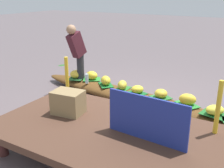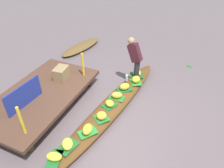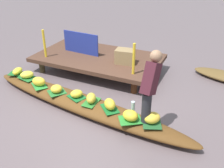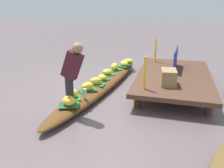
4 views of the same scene
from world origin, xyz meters
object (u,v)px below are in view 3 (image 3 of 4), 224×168
Objects in this scene: banana_bunch_2 at (39,81)px; banana_bunch_4 at (18,71)px; banana_bunch_8 at (91,98)px; banana_bunch_6 at (56,89)px; vendor_boat at (82,104)px; vendor_person at (150,84)px; market_banner at (81,43)px; banana_bunch_7 at (152,118)px; banana_bunch_0 at (110,104)px; water_bottle at (133,107)px; banana_bunch_1 at (27,75)px; produce_crate at (125,56)px; banana_bunch_3 at (76,94)px; banana_bunch_5 at (130,115)px.

banana_bunch_2 is 0.88m from banana_bunch_4.
banana_bunch_8 reaches higher than banana_bunch_4.
vendor_boat is at bearing 0.46° from banana_bunch_6.
vendor_boat is 1.62m from vendor_person.
market_banner is at bearing 125.69° from banana_bunch_8.
banana_bunch_2 is at bearing 174.67° from banana_bunch_7.
water_bottle reaches higher than banana_bunch_0.
banana_bunch_2 is 1.02× the size of banana_bunch_7.
vendor_boat is 1.63m from banana_bunch_1.
vendor_person reaches higher than banana_bunch_4.
banana_bunch_2 is 1.42× the size of water_bottle.
produce_crate is (1.84, 1.40, 0.25)m from banana_bunch_1.
banana_bunch_3 is 2.04m from market_banner.
banana_bunch_7 is at bearing -5.17° from banana_bunch_0.
water_bottle is at bearing 3.07° from banana_bunch_8.
produce_crate reaches higher than banana_bunch_6.
banana_bunch_6 is (1.36, -0.34, 0.01)m from banana_bunch_4.
banana_bunch_4 is 1.07× the size of banana_bunch_7.
banana_bunch_3 is 1.62m from banana_bunch_7.
vendor_person is 2.14m from produce_crate.
banana_bunch_1 and banana_bunch_6 have the same top height.
produce_crate reaches higher than banana_bunch_5.
banana_bunch_3 is at bearing 167.99° from banana_bunch_5.
banana_bunch_4 is (-0.84, 0.25, -0.03)m from banana_bunch_2.
banana_bunch_1 is 1.04× the size of banana_bunch_8.
banana_bunch_5 is (3.09, -0.59, 0.02)m from banana_bunch_4.
banana_bunch_1 is at bearing 173.17° from vendor_person.
banana_bunch_8 is 0.23× the size of vendor_person.
banana_bunch_1 is 0.24× the size of vendor_person.
vendor_person reaches higher than banana_bunch_6.
banana_bunch_6 reaches higher than banana_bunch_4.
vendor_person reaches higher than banana_bunch_3.
banana_bunch_6 is at bearing -71.78° from market_banner.
banana_bunch_0 is 0.64× the size of produce_crate.
banana_bunch_3 is at bearing 173.90° from banana_bunch_7.
banana_bunch_1 is 1.04m from banana_bunch_6.
banana_bunch_1 is at bearing 169.21° from banana_bunch_5.
banana_bunch_2 is 2.19m from water_bottle.
banana_bunch_7 is at bearing -22.74° from water_bottle.
banana_bunch_4 is (-1.84, 0.33, -0.00)m from banana_bunch_3.
banana_bunch_8 reaches higher than banana_bunch_1.
banana_bunch_8 is (-0.42, 0.05, -0.01)m from banana_bunch_0.
banana_bunch_6 is (-1.73, 0.25, -0.01)m from banana_bunch_5.
banana_bunch_2 is 0.52m from banana_bunch_6.
produce_crate is at bearing 117.08° from water_bottle.
banana_bunch_5 is 0.26× the size of market_banner.
banana_bunch_1 is at bearing 172.13° from banana_bunch_7.
market_banner is (-2.20, 2.04, 0.35)m from banana_bunch_5.
banana_bunch_3 is at bearing -10.04° from banana_bunch_4.
banana_bunch_1 is 2.69m from water_bottle.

